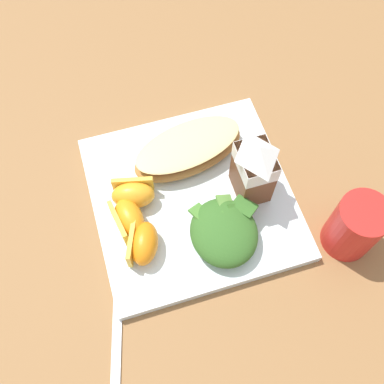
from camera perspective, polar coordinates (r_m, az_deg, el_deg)
The scene contains 10 objects.
ground at distance 0.66m, azimuth 0.00°, elevation -1.02°, with size 3.00×3.00×0.00m, color olive.
white_plate at distance 0.65m, azimuth 0.00°, elevation -0.71°, with size 0.28×0.28×0.02m, color silver.
cheesy_pizza_bread at distance 0.66m, azimuth -0.47°, elevation 5.44°, with size 0.11×0.18×0.04m.
green_salad_pile at distance 0.60m, azimuth 4.08°, elevation -5.04°, with size 0.10×0.10×0.04m.
milk_carton at distance 0.60m, azimuth 7.88°, elevation 3.07°, with size 0.06×0.05×0.11m.
orange_wedge_front at distance 0.63m, azimuth -7.46°, elevation -0.27°, with size 0.05×0.07×0.04m.
orange_wedge_middle at distance 0.61m, azimuth -8.06°, elevation -3.38°, with size 0.07×0.05×0.04m.
orange_wedge_rear at distance 0.60m, azimuth -6.23°, elevation -6.48°, with size 0.07×0.06×0.04m.
metal_fork at distance 0.61m, azimuth -9.40°, elevation -14.36°, with size 0.19×0.06×0.01m.
drinking_red_cup at distance 0.63m, azimuth 19.92°, elevation -4.14°, with size 0.07×0.07×0.09m, color red.
Camera 1 is at (0.27, -0.08, 0.59)m, focal length 42.11 mm.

